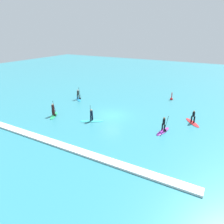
# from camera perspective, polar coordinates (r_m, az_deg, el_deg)

# --- Properties ---
(ground_plane) EXTENTS (120.00, 120.00, 0.00)m
(ground_plane) POSITION_cam_1_polar(r_m,az_deg,el_deg) (28.29, 0.00, -0.94)
(ground_plane) COLOR teal
(ground_plane) RESTS_ON ground
(surfer_on_teal_board) EXTENTS (2.95, 2.18, 2.09)m
(surfer_on_teal_board) POSITION_cam_1_polar(r_m,az_deg,el_deg) (26.41, -5.74, -1.69)
(surfer_on_teal_board) COLOR #33C6CC
(surfer_on_teal_board) RESTS_ON ground_plane
(surfer_on_blue_board) EXTENTS (2.47, 2.36, 2.16)m
(surfer_on_blue_board) POSITION_cam_1_polar(r_m,az_deg,el_deg) (35.37, -9.42, 4.28)
(surfer_on_blue_board) COLOR #1E8CD1
(surfer_on_blue_board) RESTS_ON ground_plane
(surfer_on_purple_board) EXTENTS (1.18, 2.78, 2.05)m
(surfer_on_purple_board) POSITION_cam_1_polar(r_m,az_deg,el_deg) (24.32, 14.17, -4.45)
(surfer_on_purple_board) COLOR purple
(surfer_on_purple_board) RESTS_ON ground_plane
(surfer_on_green_board) EXTENTS (1.89, 2.67, 2.24)m
(surfer_on_green_board) POSITION_cam_1_polar(r_m,az_deg,el_deg) (29.06, -16.08, -0.13)
(surfer_on_green_board) COLOR #23B266
(surfer_on_green_board) RESTS_ON ground_plane
(surfer_on_red_board) EXTENTS (2.39, 2.75, 1.69)m
(surfer_on_red_board) POSITION_cam_1_polar(r_m,az_deg,el_deg) (27.79, 21.68, -2.09)
(surfer_on_red_board) COLOR red
(surfer_on_red_board) RESTS_ON ground_plane
(marker_buoy) EXTENTS (0.49, 0.49, 1.39)m
(marker_buoy) POSITION_cam_1_polar(r_m,az_deg,el_deg) (36.20, 16.31, 3.64)
(marker_buoy) COLOR red
(marker_buoy) RESTS_ON ground_plane
(wave_crest) EXTENTS (25.89, 0.90, 0.18)m
(wave_crest) POSITION_cam_1_polar(r_m,az_deg,el_deg) (21.26, -12.97, -9.41)
(wave_crest) COLOR white
(wave_crest) RESTS_ON ground_plane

